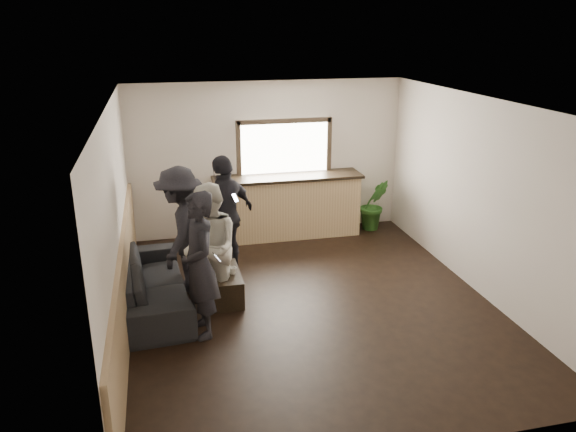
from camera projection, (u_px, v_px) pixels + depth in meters
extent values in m
cube|color=black|center=(310.00, 303.00, 7.93)|extent=(5.00, 6.00, 0.01)
cube|color=silver|center=(313.00, 103.00, 7.01)|extent=(5.00, 6.00, 0.01)
cube|color=beige|center=(268.00, 159.00, 10.23)|extent=(5.00, 0.01, 2.80)
cube|color=beige|center=(406.00, 318.00, 4.71)|extent=(5.00, 0.01, 2.80)
cube|color=beige|center=(116.00, 224.00, 6.93)|extent=(0.01, 6.00, 2.80)
cube|color=beige|center=(480.00, 197.00, 8.01)|extent=(0.01, 6.00, 2.80)
cube|color=tan|center=(125.00, 285.00, 7.22)|extent=(0.06, 5.90, 1.10)
cube|color=tan|center=(288.00, 207.00, 10.28)|extent=(2.60, 0.60, 1.10)
cube|color=black|center=(288.00, 177.00, 10.09)|extent=(2.70, 0.68, 0.05)
cube|color=white|center=(284.00, 148.00, 10.19)|extent=(1.60, 0.06, 0.90)
cube|color=#3F3326|center=(284.00, 121.00, 10.01)|extent=(1.72, 0.08, 0.08)
cube|color=#3F3326|center=(239.00, 150.00, 9.99)|extent=(0.08, 0.08, 1.06)
cube|color=#3F3326|center=(329.00, 146.00, 10.35)|extent=(0.08, 0.08, 1.06)
imported|color=black|center=(152.00, 283.00, 7.76)|extent=(1.07, 2.37, 0.67)
cube|color=black|center=(222.00, 285.00, 8.01)|extent=(0.51, 0.91, 0.40)
imported|color=silver|center=(215.00, 264.00, 8.07)|extent=(0.19, 0.19, 0.11)
imported|color=silver|center=(233.00, 271.00, 7.88)|extent=(0.12, 0.12, 0.10)
imported|color=#2D6623|center=(374.00, 204.00, 10.63)|extent=(0.54, 0.44, 0.98)
imported|color=black|center=(200.00, 265.00, 6.87)|extent=(0.56, 0.75, 1.87)
cube|color=black|center=(217.00, 257.00, 6.93)|extent=(0.10, 0.09, 0.12)
cube|color=silver|center=(217.00, 257.00, 6.92)|extent=(0.09, 0.08, 0.11)
imported|color=beige|center=(210.00, 247.00, 7.57)|extent=(0.88, 1.00, 1.76)
cube|color=black|center=(225.00, 234.00, 7.62)|extent=(0.11, 0.09, 0.12)
cube|color=silver|center=(225.00, 234.00, 7.61)|extent=(0.09, 0.08, 0.11)
imported|color=black|center=(181.00, 230.00, 8.04)|extent=(0.99, 1.35, 1.86)
cube|color=black|center=(195.00, 220.00, 7.98)|extent=(0.11, 0.09, 0.12)
cube|color=silver|center=(195.00, 219.00, 7.97)|extent=(0.09, 0.08, 0.11)
imported|color=black|center=(226.00, 216.00, 8.62)|extent=(1.16, 1.04, 1.89)
cube|color=black|center=(235.00, 198.00, 8.38)|extent=(0.11, 0.12, 0.12)
cube|color=silver|center=(235.00, 198.00, 8.37)|extent=(0.10, 0.10, 0.11)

